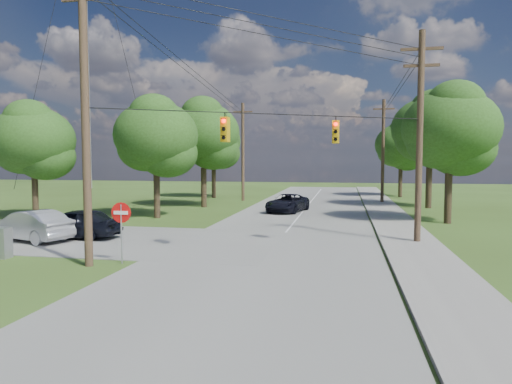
% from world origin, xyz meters
% --- Properties ---
extents(ground, '(140.00, 140.00, 0.00)m').
position_xyz_m(ground, '(0.00, 0.00, 0.00)').
color(ground, '#334B19').
rests_on(ground, ground).
extents(main_road, '(10.00, 100.00, 0.03)m').
position_xyz_m(main_road, '(2.00, 5.00, 0.01)').
color(main_road, gray).
rests_on(main_road, ground).
extents(sidewalk_east, '(2.60, 100.00, 0.12)m').
position_xyz_m(sidewalk_east, '(8.70, 5.00, 0.06)').
color(sidewalk_east, gray).
rests_on(sidewalk_east, ground).
extents(pole_sw, '(2.00, 0.32, 12.00)m').
position_xyz_m(pole_sw, '(-4.60, 0.40, 6.23)').
color(pole_sw, brown).
rests_on(pole_sw, ground).
extents(pole_ne, '(2.00, 0.32, 10.50)m').
position_xyz_m(pole_ne, '(8.90, 8.00, 5.47)').
color(pole_ne, brown).
rests_on(pole_ne, ground).
extents(pole_north_e, '(2.00, 0.32, 10.00)m').
position_xyz_m(pole_north_e, '(8.90, 30.00, 5.13)').
color(pole_north_e, brown).
rests_on(pole_north_e, ground).
extents(pole_north_w, '(2.00, 0.32, 10.00)m').
position_xyz_m(pole_north_w, '(-5.00, 30.00, 5.13)').
color(pole_north_w, brown).
rests_on(pole_north_w, ground).
extents(power_lines, '(13.93, 29.62, 4.93)m').
position_xyz_m(power_lines, '(1.50, 11.54, 9.15)').
color(power_lines, black).
rests_on(power_lines, ground).
extents(traffic_signals, '(4.91, 3.27, 1.05)m').
position_xyz_m(traffic_signals, '(2.55, 4.43, 5.50)').
color(traffic_signals, '#E5AE0D').
rests_on(traffic_signals, ground).
extents(radio_mast, '(0.70, 0.70, 45.00)m').
position_xyz_m(radio_mast, '(-32.00, 46.00, 22.50)').
color(radio_mast, '#939699').
rests_on(radio_mast, ground).
extents(tree_w_near, '(6.00, 6.00, 8.40)m').
position_xyz_m(tree_w_near, '(-8.00, 15.00, 5.92)').
color(tree_w_near, '#473723').
rests_on(tree_w_near, ground).
extents(tree_w_mid, '(6.40, 6.40, 9.22)m').
position_xyz_m(tree_w_mid, '(-7.00, 23.00, 6.58)').
color(tree_w_mid, '#473723').
rests_on(tree_w_mid, ground).
extents(tree_w_far, '(6.00, 6.00, 8.73)m').
position_xyz_m(tree_w_far, '(-9.00, 33.00, 6.25)').
color(tree_w_far, '#473723').
rests_on(tree_w_far, ground).
extents(tree_e_near, '(6.20, 6.20, 8.81)m').
position_xyz_m(tree_e_near, '(12.00, 16.00, 6.25)').
color(tree_e_near, '#473723').
rests_on(tree_e_near, ground).
extents(tree_e_mid, '(6.60, 6.60, 9.64)m').
position_xyz_m(tree_e_mid, '(12.50, 26.00, 6.91)').
color(tree_e_mid, '#473723').
rests_on(tree_e_mid, ground).
extents(tree_e_far, '(5.80, 5.80, 8.32)m').
position_xyz_m(tree_e_far, '(11.50, 38.00, 5.92)').
color(tree_e_far, '#473723').
rests_on(tree_e_far, ground).
extents(tree_cross_n, '(5.60, 5.60, 7.91)m').
position_xyz_m(tree_cross_n, '(-16.00, 12.50, 5.59)').
color(tree_cross_n, '#473723').
rests_on(tree_cross_n, ground).
extents(car_cross_dark, '(4.71, 1.98, 1.59)m').
position_xyz_m(car_cross_dark, '(-8.70, 6.04, 0.83)').
color(car_cross_dark, black).
rests_on(car_cross_dark, cross_road).
extents(car_cross_silver, '(5.11, 3.01, 1.59)m').
position_xyz_m(car_cross_silver, '(-10.53, 4.78, 0.83)').
color(car_cross_silver, '#B1B2B9').
rests_on(car_cross_silver, cross_road).
extents(car_main_north, '(3.41, 5.50, 1.42)m').
position_xyz_m(car_main_north, '(0.81, 20.48, 0.74)').
color(car_main_north, black).
rests_on(car_main_north, main_road).
extents(control_cabinet, '(0.73, 0.53, 1.32)m').
position_xyz_m(control_cabinet, '(-9.07, 1.00, 0.66)').
color(control_cabinet, '#939699').
rests_on(control_cabinet, ground).
extents(do_not_enter_sign, '(0.83, 0.09, 2.49)m').
position_xyz_m(do_not_enter_sign, '(-3.50, 1.00, 1.81)').
color(do_not_enter_sign, '#939699').
rests_on(do_not_enter_sign, ground).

